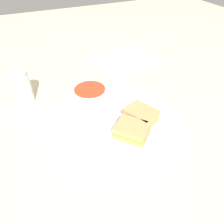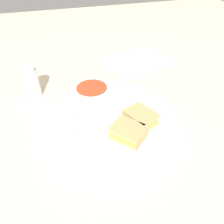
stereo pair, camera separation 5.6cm
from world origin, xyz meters
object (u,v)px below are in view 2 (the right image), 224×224
at_px(spoon, 69,130).
at_px(sandwich_half_near, 128,132).
at_px(sandwich_half_far, 141,117).
at_px(soup_bowl, 92,98).
at_px(salt_shaker, 31,82).

height_order(spoon, sandwich_half_near, sandwich_half_near).
bearing_deg(sandwich_half_near, sandwich_half_far, -49.40).
xyz_separation_m(soup_bowl, sandwich_half_near, (-0.13, -0.06, -0.02)).
distance_m(sandwich_half_near, salt_shaker, 0.35).
height_order(soup_bowl, salt_shaker, salt_shaker).
xyz_separation_m(sandwich_half_near, salt_shaker, (0.27, 0.21, 0.01)).
relative_size(spoon, sandwich_half_near, 1.10).
height_order(sandwich_half_far, salt_shaker, salt_shaker).
relative_size(soup_bowl, sandwich_half_near, 0.98).
bearing_deg(soup_bowl, salt_shaker, 48.13).
xyz_separation_m(sandwich_half_near, sandwich_half_far, (0.04, -0.05, 0.00)).
distance_m(soup_bowl, spoon, 0.11).
height_order(soup_bowl, sandwich_half_far, soup_bowl).
height_order(soup_bowl, sandwich_half_near, soup_bowl).
bearing_deg(soup_bowl, sandwich_half_near, -157.00).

